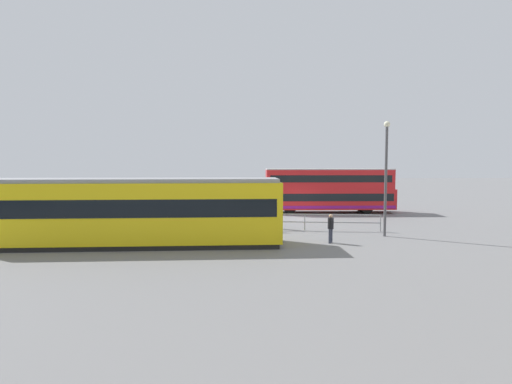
{
  "coord_description": "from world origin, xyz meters",
  "views": [
    {
      "loc": [
        5.62,
        31.64,
        4.37
      ],
      "look_at": [
        3.85,
        2.44,
        2.26
      ],
      "focal_mm": 28.81,
      "sensor_mm": 36.0,
      "label": 1
    }
  ],
  "objects_px": {
    "double_decker_bus": "(328,190)",
    "street_lamp": "(386,169)",
    "tram_yellow": "(135,211)",
    "pedestrian_crossing": "(331,226)",
    "info_sign": "(245,203)",
    "pedestrian_near_railing": "(279,214)"
  },
  "relations": [
    {
      "from": "info_sign",
      "to": "street_lamp",
      "type": "distance_m",
      "value": 8.91
    },
    {
      "from": "double_decker_bus",
      "to": "pedestrian_crossing",
      "type": "bearing_deg",
      "value": 77.06
    },
    {
      "from": "pedestrian_near_railing",
      "to": "street_lamp",
      "type": "xyz_separation_m",
      "value": [
        -5.94,
        3.05,
        2.98
      ]
    },
    {
      "from": "double_decker_bus",
      "to": "street_lamp",
      "type": "xyz_separation_m",
      "value": [
        -0.61,
        11.62,
        2.01
      ]
    },
    {
      "from": "pedestrian_crossing",
      "to": "info_sign",
      "type": "bearing_deg",
      "value": -46.06
    },
    {
      "from": "double_decker_bus",
      "to": "street_lamp",
      "type": "height_order",
      "value": "street_lamp"
    },
    {
      "from": "pedestrian_crossing",
      "to": "street_lamp",
      "type": "height_order",
      "value": "street_lamp"
    },
    {
      "from": "double_decker_bus",
      "to": "street_lamp",
      "type": "relative_size",
      "value": 1.67
    },
    {
      "from": "tram_yellow",
      "to": "pedestrian_crossing",
      "type": "distance_m",
      "value": 10.43
    },
    {
      "from": "pedestrian_crossing",
      "to": "street_lamp",
      "type": "relative_size",
      "value": 0.23
    },
    {
      "from": "tram_yellow",
      "to": "info_sign",
      "type": "relative_size",
      "value": 6.15
    },
    {
      "from": "street_lamp",
      "to": "pedestrian_crossing",
      "type": "bearing_deg",
      "value": 26.18
    },
    {
      "from": "tram_yellow",
      "to": "street_lamp",
      "type": "height_order",
      "value": "street_lamp"
    },
    {
      "from": "tram_yellow",
      "to": "pedestrian_crossing",
      "type": "relative_size",
      "value": 9.59
    },
    {
      "from": "pedestrian_near_railing",
      "to": "pedestrian_crossing",
      "type": "relative_size",
      "value": 1.08
    },
    {
      "from": "double_decker_bus",
      "to": "tram_yellow",
      "type": "relative_size",
      "value": 0.74
    },
    {
      "from": "pedestrian_near_railing",
      "to": "info_sign",
      "type": "relative_size",
      "value": 0.69
    },
    {
      "from": "info_sign",
      "to": "street_lamp",
      "type": "height_order",
      "value": "street_lamp"
    },
    {
      "from": "double_decker_bus",
      "to": "pedestrian_crossing",
      "type": "relative_size",
      "value": 7.14
    },
    {
      "from": "double_decker_bus",
      "to": "tram_yellow",
      "type": "xyz_separation_m",
      "value": [
        13.48,
        13.67,
        -0.12
      ]
    },
    {
      "from": "double_decker_bus",
      "to": "tram_yellow",
      "type": "height_order",
      "value": "double_decker_bus"
    },
    {
      "from": "double_decker_bus",
      "to": "info_sign",
      "type": "bearing_deg",
      "value": 49.39
    }
  ]
}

